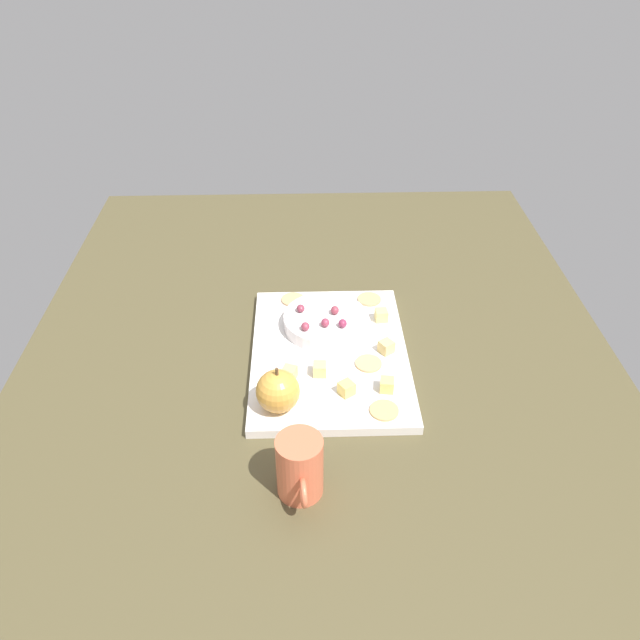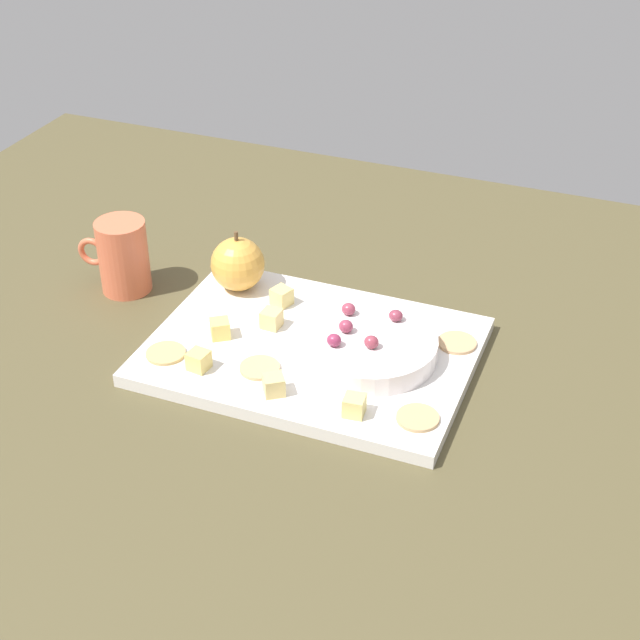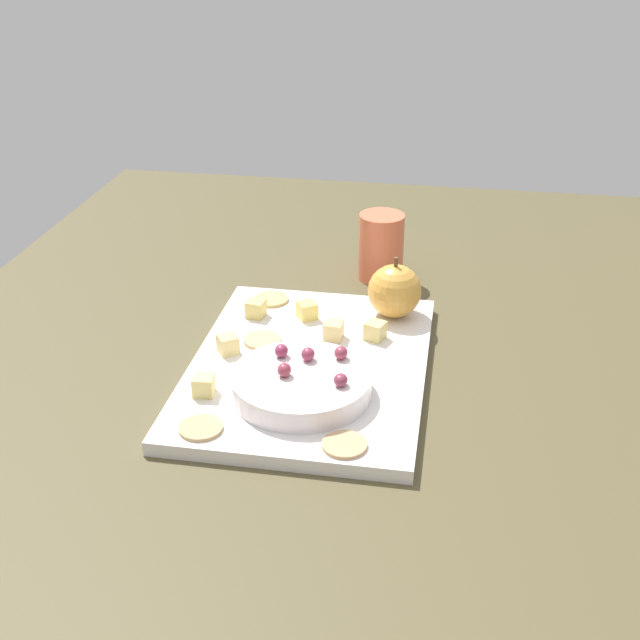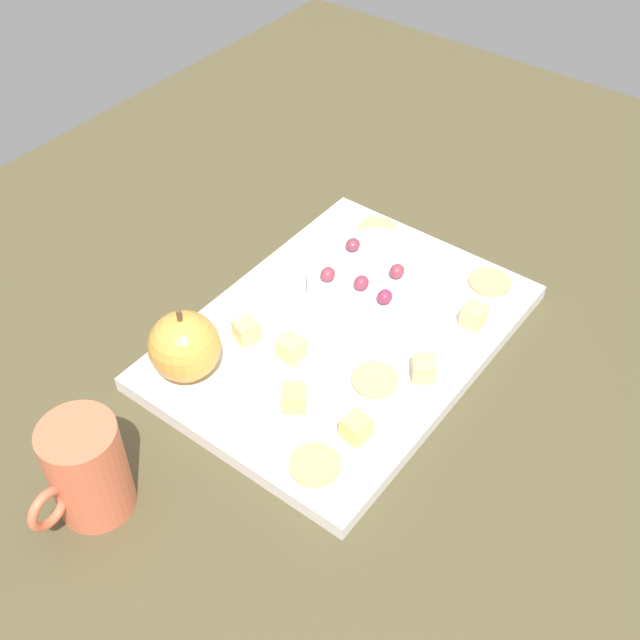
# 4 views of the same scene
# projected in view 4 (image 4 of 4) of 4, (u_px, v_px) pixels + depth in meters

# --- Properties ---
(table) EXTENTS (1.40, 1.07, 0.04)m
(table) POSITION_uv_depth(u_px,v_px,m) (315.00, 360.00, 0.84)
(table) COLOR brown
(table) RESTS_ON ground
(platter) EXTENTS (0.38, 0.27, 0.02)m
(platter) POSITION_uv_depth(u_px,v_px,m) (343.00, 336.00, 0.83)
(platter) COLOR white
(platter) RESTS_ON table
(serving_dish) EXTENTS (0.15, 0.15, 0.03)m
(serving_dish) POSITION_uv_depth(u_px,v_px,m) (379.00, 282.00, 0.86)
(serving_dish) COLOR white
(serving_dish) RESTS_ON platter
(apple_whole) EXTENTS (0.07, 0.07, 0.07)m
(apple_whole) POSITION_uv_depth(u_px,v_px,m) (184.00, 346.00, 0.76)
(apple_whole) COLOR gold
(apple_whole) RESTS_ON platter
(apple_stem) EXTENTS (0.01, 0.01, 0.01)m
(apple_stem) POSITION_uv_depth(u_px,v_px,m) (179.00, 315.00, 0.73)
(apple_stem) COLOR brown
(apple_stem) RESTS_ON apple_whole
(cheese_cube_0) EXTENTS (0.03, 0.03, 0.02)m
(cheese_cube_0) POSITION_uv_depth(u_px,v_px,m) (356.00, 428.00, 0.72)
(cheese_cube_0) COLOR #EACE6D
(cheese_cube_0) RESTS_ON platter
(cheese_cube_1) EXTENTS (0.03, 0.03, 0.02)m
(cheese_cube_1) POSITION_uv_depth(u_px,v_px,m) (294.00, 398.00, 0.74)
(cheese_cube_1) COLOR #F2D669
(cheese_cube_1) RESTS_ON platter
(cheese_cube_2) EXTENTS (0.02, 0.02, 0.02)m
(cheese_cube_2) POSITION_uv_depth(u_px,v_px,m) (292.00, 349.00, 0.79)
(cheese_cube_2) COLOR #E4C478
(cheese_cube_2) RESTS_ON platter
(cheese_cube_3) EXTENTS (0.03, 0.03, 0.02)m
(cheese_cube_3) POSITION_uv_depth(u_px,v_px,m) (424.00, 369.00, 0.77)
(cheese_cube_3) COLOR #E3C878
(cheese_cube_3) RESTS_ON platter
(cheese_cube_4) EXTENTS (0.03, 0.03, 0.02)m
(cheese_cube_4) POSITION_uv_depth(u_px,v_px,m) (246.00, 331.00, 0.81)
(cheese_cube_4) COLOR #E8CF76
(cheese_cube_4) RESTS_ON platter
(cheese_cube_5) EXTENTS (0.02, 0.02, 0.02)m
(cheese_cube_5) POSITION_uv_depth(u_px,v_px,m) (474.00, 316.00, 0.82)
(cheese_cube_5) COLOR #E6D177
(cheese_cube_5) RESTS_ON platter
(cracker_0) EXTENTS (0.05, 0.05, 0.00)m
(cracker_0) POSITION_uv_depth(u_px,v_px,m) (378.00, 229.00, 0.94)
(cracker_0) COLOR tan
(cracker_0) RESTS_ON platter
(cracker_1) EXTENTS (0.05, 0.05, 0.00)m
(cracker_1) POSITION_uv_depth(u_px,v_px,m) (490.00, 282.00, 0.87)
(cracker_1) COLOR tan
(cracker_1) RESTS_ON platter
(cracker_2) EXTENTS (0.05, 0.05, 0.00)m
(cracker_2) POSITION_uv_depth(u_px,v_px,m) (375.00, 380.00, 0.77)
(cracker_2) COLOR tan
(cracker_2) RESTS_ON platter
(cracker_3) EXTENTS (0.05, 0.05, 0.00)m
(cracker_3) POSITION_uv_depth(u_px,v_px,m) (315.00, 465.00, 0.70)
(cracker_3) COLOR tan
(cracker_3) RESTS_ON platter
(grape_0) EXTENTS (0.02, 0.02, 0.01)m
(grape_0) POSITION_uv_depth(u_px,v_px,m) (353.00, 245.00, 0.87)
(grape_0) COLOR #883547
(grape_0) RESTS_ON serving_dish
(grape_1) EXTENTS (0.02, 0.02, 0.01)m
(grape_1) POSITION_uv_depth(u_px,v_px,m) (385.00, 297.00, 0.81)
(grape_1) COLOR #8E2E4E
(grape_1) RESTS_ON serving_dish
(grape_2) EXTENTS (0.02, 0.02, 0.01)m
(grape_2) POSITION_uv_depth(u_px,v_px,m) (328.00, 274.00, 0.83)
(grape_2) COLOR #96394D
(grape_2) RESTS_ON serving_dish
(grape_3) EXTENTS (0.02, 0.02, 0.02)m
(grape_3) POSITION_uv_depth(u_px,v_px,m) (361.00, 283.00, 0.82)
(grape_3) COLOR #92354C
(grape_3) RESTS_ON serving_dish
(grape_4) EXTENTS (0.02, 0.02, 0.02)m
(grape_4) POSITION_uv_depth(u_px,v_px,m) (397.00, 271.00, 0.84)
(grape_4) COLOR #923847
(grape_4) RESTS_ON serving_dish
(cup) EXTENTS (0.10, 0.07, 0.10)m
(cup) POSITION_uv_depth(u_px,v_px,m) (86.00, 470.00, 0.66)
(cup) COLOR #E16A48
(cup) RESTS_ON table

